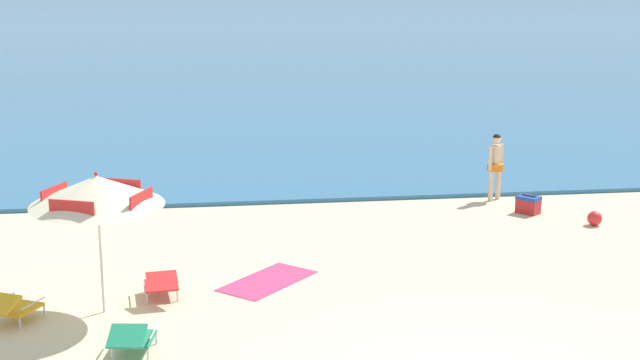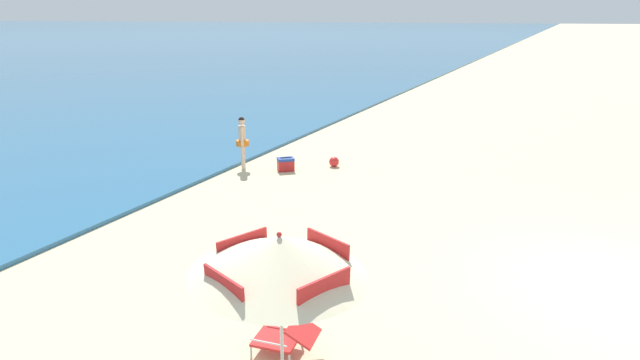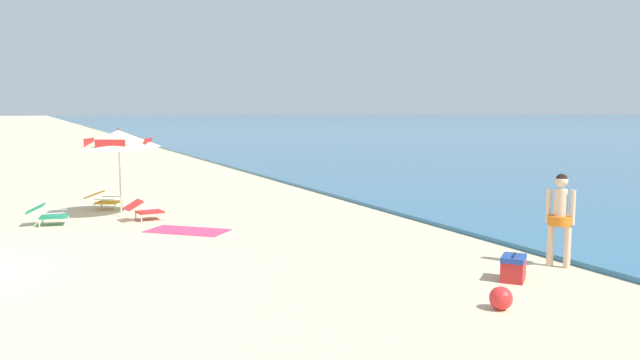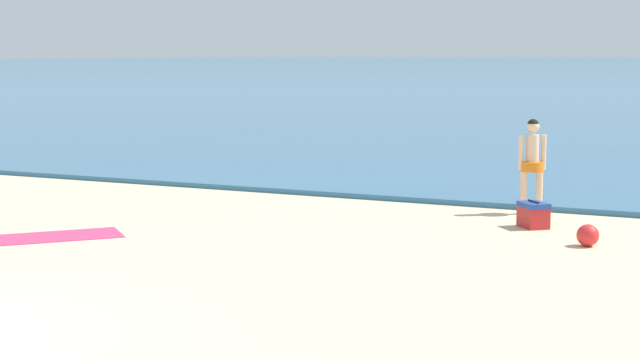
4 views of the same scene
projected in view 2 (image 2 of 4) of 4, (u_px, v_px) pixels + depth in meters
The scene contains 7 objects.
ground_plane at pixel (617, 292), 8.96m from camera, with size 800.00×800.00×0.00m, color beige.
beach_umbrella_striped_main at pixel (280, 256), 5.81m from camera, with size 2.55×2.56×2.26m.
lounge_chair_beside_umbrella at pixel (286, 336), 7.25m from camera, with size 0.65×0.95×0.52m.
person_standing_near_shore at pixel (242, 139), 15.99m from camera, with size 0.42×0.40×1.61m.
cooler_box at pixel (286, 164), 15.97m from camera, with size 0.59×0.60×0.43m.
beach_ball at pixel (334, 162), 16.40m from camera, with size 0.32×0.32×0.32m, color red.
beach_towel at pixel (303, 286), 9.13m from camera, with size 0.90×1.80×0.01m, color #DB3866.
Camera 2 is at (-9.38, 1.24, 4.52)m, focal length 29.27 mm.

